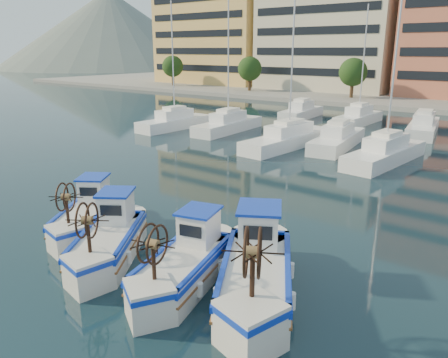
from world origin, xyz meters
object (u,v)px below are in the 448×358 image
at_px(fishing_boat_a, 87,214).
at_px(fishing_boat_d, 256,270).
at_px(fishing_boat_c, 186,261).
at_px(fishing_boat_b, 110,238).

xyz_separation_m(fishing_boat_a, fishing_boat_d, (8.42, 0.15, 0.15)).
distance_m(fishing_boat_a, fishing_boat_d, 8.43).
relative_size(fishing_boat_c, fishing_boat_d, 0.88).
distance_m(fishing_boat_a, fishing_boat_c, 6.24).
xyz_separation_m(fishing_boat_a, fishing_boat_c, (6.20, -0.63, 0.04)).
height_order(fishing_boat_b, fishing_boat_d, fishing_boat_d).
bearing_deg(fishing_boat_c, fishing_boat_d, 3.58).
bearing_deg(fishing_boat_b, fishing_boat_c, -29.00).
height_order(fishing_boat_a, fishing_boat_c, fishing_boat_c).
xyz_separation_m(fishing_boat_b, fishing_boat_c, (3.44, 0.35, -0.00)).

